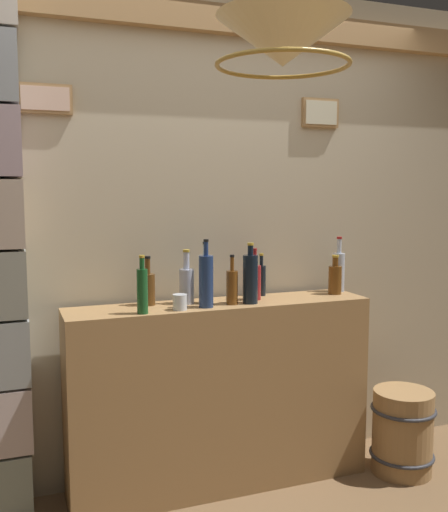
% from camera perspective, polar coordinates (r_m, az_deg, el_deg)
% --- Properties ---
extents(panelled_rear_partition, '(3.74, 0.15, 2.65)m').
position_cam_1_polar(panelled_rear_partition, '(3.18, -1.84, 3.42)').
color(panelled_rear_partition, '#BCAD8E').
rests_on(panelled_rear_partition, ground).
extents(bar_shelf_unit, '(1.59, 0.33, 0.99)m').
position_cam_1_polar(bar_shelf_unit, '(3.14, -0.33, -13.48)').
color(bar_shelf_unit, '#9E7547').
rests_on(bar_shelf_unit, ground).
extents(liquor_bottle_tequila, '(0.07, 0.07, 0.32)m').
position_cam_1_polar(liquor_bottle_tequila, '(3.39, 11.19, -1.42)').
color(liquor_bottle_tequila, silver).
rests_on(liquor_bottle_tequila, bar_shelf_unit).
extents(liquor_bottle_gin, '(0.06, 0.06, 0.25)m').
position_cam_1_polar(liquor_bottle_gin, '(2.96, 0.79, -2.99)').
color(liquor_bottle_gin, brown).
rests_on(liquor_bottle_gin, bar_shelf_unit).
extents(liquor_bottle_vodka, '(0.07, 0.07, 0.22)m').
position_cam_1_polar(liquor_bottle_vodka, '(3.30, 10.84, -2.19)').
color(liquor_bottle_vodka, brown).
rests_on(liquor_bottle_vodka, bar_shelf_unit).
extents(liquor_bottle_rum, '(0.05, 0.05, 0.23)m').
position_cam_1_polar(liquor_bottle_rum, '(3.21, 3.68, -2.30)').
color(liquor_bottle_rum, black).
rests_on(liquor_bottle_rum, bar_shelf_unit).
extents(liquor_bottle_sherry, '(0.07, 0.07, 0.25)m').
position_cam_1_polar(liquor_bottle_sherry, '(2.96, -7.48, -3.11)').
color(liquor_bottle_sherry, '#573515').
rests_on(liquor_bottle_sherry, bar_shelf_unit).
extents(liquor_bottle_scotch, '(0.08, 0.08, 0.28)m').
position_cam_1_polar(liquor_bottle_scotch, '(2.98, -3.70, -2.76)').
color(liquor_bottle_scotch, silver).
rests_on(liquor_bottle_scotch, bar_shelf_unit).
extents(liquor_bottle_rye, '(0.05, 0.05, 0.28)m').
position_cam_1_polar(liquor_bottle_rye, '(2.76, -8.02, -3.29)').
color(liquor_bottle_rye, '#1A5225').
rests_on(liquor_bottle_rye, bar_shelf_unit).
extents(liquor_bottle_bourbon, '(0.07, 0.07, 0.32)m').
position_cam_1_polar(liquor_bottle_bourbon, '(2.98, -1.84, -2.22)').
color(liquor_bottle_bourbon, '#A6C2D4').
rests_on(liquor_bottle_bourbon, bar_shelf_unit).
extents(liquor_bottle_whiskey, '(0.07, 0.07, 0.27)m').
position_cam_1_polar(liquor_bottle_whiskey, '(3.09, 3.02, -2.50)').
color(liquor_bottle_whiskey, maroon).
rests_on(liquor_bottle_whiskey, bar_shelf_unit).
extents(liquor_bottle_port, '(0.07, 0.07, 0.34)m').
position_cam_1_polar(liquor_bottle_port, '(2.88, -1.76, -2.42)').
color(liquor_bottle_port, navy).
rests_on(liquor_bottle_port, bar_shelf_unit).
extents(liquor_bottle_mezcal, '(0.08, 0.08, 0.31)m').
position_cam_1_polar(liquor_bottle_mezcal, '(2.98, 2.60, -2.19)').
color(liquor_bottle_mezcal, black).
rests_on(liquor_bottle_mezcal, bar_shelf_unit).
extents(glass_tumbler_rocks, '(0.07, 0.07, 0.08)m').
position_cam_1_polar(glass_tumbler_rocks, '(2.84, -4.36, -4.54)').
color(glass_tumbler_rocks, silver).
rests_on(glass_tumbler_rocks, bar_shelf_unit).
extents(pendant_lamp, '(0.47, 0.47, 0.59)m').
position_cam_1_polar(pendant_lamp, '(2.14, 5.81, 20.09)').
color(pendant_lamp, beige).
extents(wooden_barrel, '(0.35, 0.35, 0.47)m').
position_cam_1_polar(wooden_barrel, '(3.50, 17.12, -16.15)').
color(wooden_barrel, '#9E7547').
rests_on(wooden_barrel, ground).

